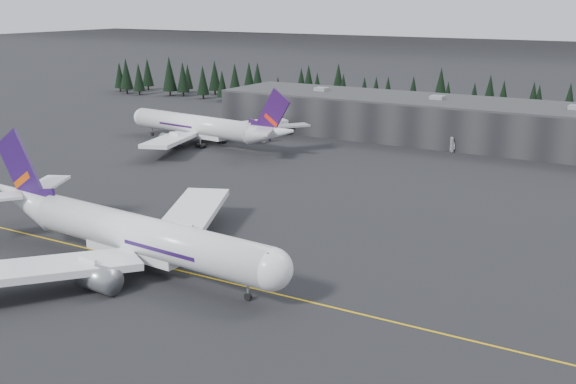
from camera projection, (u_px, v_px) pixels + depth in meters
The scene contains 8 objects.
ground at pixel (223, 275), 113.85m from camera, with size 1400.00×1400.00×0.00m, color black.
taxiline at pixel (215, 279), 112.20m from camera, with size 400.00×0.40×0.02m, color gold.
terminal at pixel (468, 123), 215.70m from camera, with size 160.00×30.00×12.60m.
treeline at pixel (502, 104), 246.03m from camera, with size 360.00×20.00×15.00m, color black.
jet_main at pixel (123, 231), 117.35m from camera, with size 67.63×62.26×19.88m.
jet_parked at pixel (208, 127), 213.50m from camera, with size 63.86×58.64×18.81m.
gse_vehicle_a at pixel (263, 140), 217.69m from camera, with size 2.44×5.30×1.47m, color silver.
gse_vehicle_b at pixel (452, 150), 204.41m from camera, with size 1.79×4.45×1.52m, color silver.
Camera 1 is at (63.63, -86.03, 42.32)m, focal length 45.00 mm.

